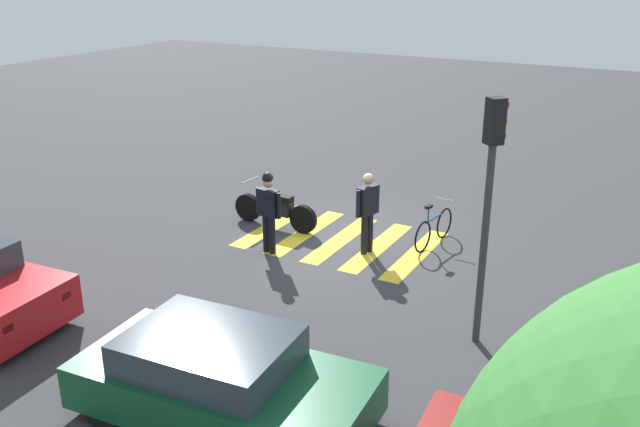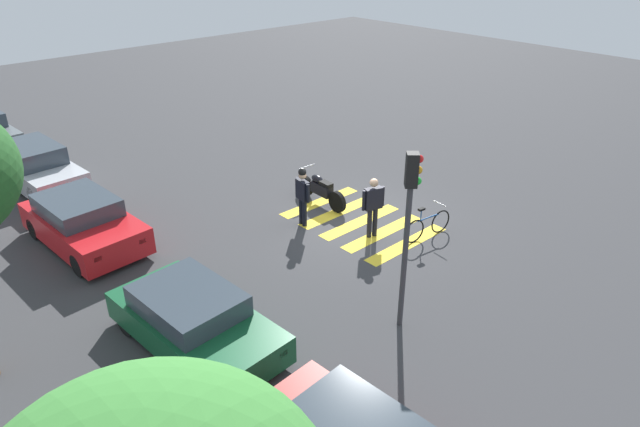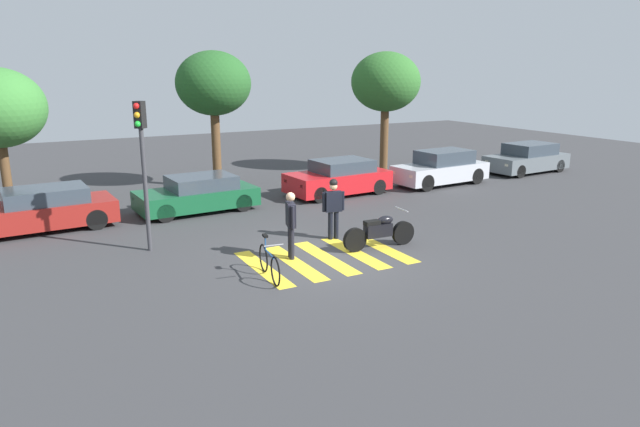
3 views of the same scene
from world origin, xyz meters
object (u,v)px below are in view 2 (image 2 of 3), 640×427
at_px(police_motorcycle, 321,190).
at_px(leaning_bicycle, 428,225).
at_px(car_green_compact, 194,320).
at_px(traffic_light_pole, 409,215).
at_px(car_silver_sedan, 37,167).
at_px(officer_on_foot, 303,193).
at_px(car_red_convertible, 83,223).
at_px(officer_by_motorcycle, 373,204).

xyz_separation_m(police_motorcycle, leaning_bicycle, (-3.65, -0.73, -0.08)).
bearing_deg(car_green_compact, police_motorcycle, -63.66).
height_order(leaning_bicycle, traffic_light_pole, traffic_light_pole).
xyz_separation_m(leaning_bicycle, car_silver_sedan, (11.00, 6.89, 0.31)).
relative_size(officer_on_foot, car_red_convertible, 0.43).
bearing_deg(car_green_compact, car_red_convertible, 0.42).
bearing_deg(car_red_convertible, car_green_compact, -179.58).
distance_m(officer_on_foot, car_silver_sedan, 9.38).
xyz_separation_m(officer_on_foot, traffic_light_pole, (-4.99, 1.45, 1.69)).
bearing_deg(police_motorcycle, officer_by_motorcycle, 171.85).
height_order(officer_on_foot, car_green_compact, officer_on_foot).
distance_m(leaning_bicycle, officer_on_foot, 3.67).
bearing_deg(officer_by_motorcycle, car_red_convertible, 50.79).
bearing_deg(police_motorcycle, car_silver_sedan, 39.93).
relative_size(officer_on_foot, officer_by_motorcycle, 1.01).
bearing_deg(police_motorcycle, car_green_compact, 116.34).
height_order(leaning_bicycle, officer_by_motorcycle, officer_by_motorcycle).
height_order(police_motorcycle, leaning_bicycle, police_motorcycle).
relative_size(car_green_compact, car_silver_sedan, 0.96).
xyz_separation_m(officer_on_foot, officer_by_motorcycle, (-1.84, -0.99, -0.01)).
bearing_deg(officer_by_motorcycle, car_silver_sedan, 30.33).
relative_size(officer_by_motorcycle, car_green_compact, 0.43).
xyz_separation_m(officer_by_motorcycle, car_green_compact, (-0.67, 6.13, -0.42)).
xyz_separation_m(officer_on_foot, car_red_convertible, (3.20, 5.18, -0.38)).
height_order(leaning_bicycle, car_green_compact, car_green_compact).
bearing_deg(police_motorcycle, car_red_convertible, 69.13).
distance_m(police_motorcycle, car_green_compact, 7.25).
bearing_deg(car_red_convertible, leaning_bicycle, -130.17).
relative_size(officer_on_foot, traffic_light_pole, 0.44).
distance_m(car_green_compact, car_silver_sedan, 10.58).
bearing_deg(traffic_light_pole, car_red_convertible, 24.51).
height_order(officer_on_foot, car_red_convertible, officer_on_foot).
relative_size(car_red_convertible, traffic_light_pole, 1.03).
height_order(police_motorcycle, car_silver_sedan, car_silver_sedan).
xyz_separation_m(leaning_bicycle, officer_on_foot, (2.94, 2.09, 0.66)).
height_order(officer_by_motorcycle, car_silver_sedan, officer_by_motorcycle).
bearing_deg(officer_by_motorcycle, traffic_light_pole, 142.24).
bearing_deg(car_green_compact, leaning_bicycle, -93.39).
xyz_separation_m(leaning_bicycle, car_green_compact, (0.43, 7.23, 0.22)).
height_order(car_green_compact, traffic_light_pole, traffic_light_pole).
bearing_deg(leaning_bicycle, car_green_compact, 86.61).
bearing_deg(officer_on_foot, officer_by_motorcycle, -151.65).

